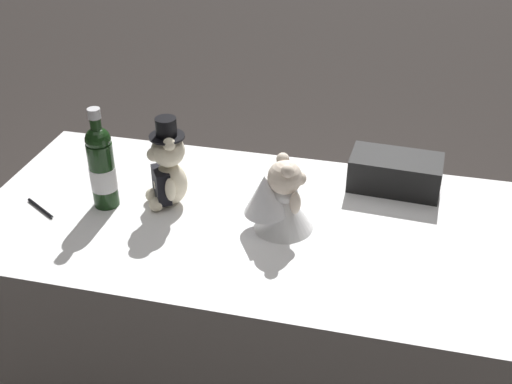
{
  "coord_description": "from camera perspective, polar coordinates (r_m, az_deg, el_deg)",
  "views": [
    {
      "loc": [
        -0.37,
        1.54,
        1.83
      ],
      "look_at": [
        0.0,
        0.0,
        0.84
      ],
      "focal_mm": 44.66,
      "sensor_mm": 36.0,
      "label": 1
    }
  ],
  "objects": [
    {
      "name": "champagne_bottle",
      "position": [
        1.98,
        -13.65,
        2.29
      ],
      "size": [
        0.08,
        0.08,
        0.33
      ],
      "color": "black",
      "rests_on": "reception_table"
    },
    {
      "name": "reception_table",
      "position": [
        2.15,
        -0.0,
        -10.73
      ],
      "size": [
        1.71,
        0.83,
        0.74
      ],
      "primitive_type": "cube",
      "color": "white",
      "rests_on": "ground_plane"
    },
    {
      "name": "teddy_bear_groom",
      "position": [
        1.96,
        -7.96,
        2.09
      ],
      "size": [
        0.14,
        0.13,
        0.29
      ],
      "color": "beige",
      "rests_on": "reception_table"
    },
    {
      "name": "signing_pen",
      "position": [
        2.07,
        -18.69,
        -1.44
      ],
      "size": [
        0.13,
        0.08,
        0.01
      ],
      "color": "black",
      "rests_on": "reception_table"
    },
    {
      "name": "teddy_bear_bride",
      "position": [
        1.84,
        2.11,
        -0.63
      ],
      "size": [
        0.23,
        0.2,
        0.23
      ],
      "color": "white",
      "rests_on": "reception_table"
    },
    {
      "name": "gift_case_black",
      "position": [
        2.1,
        12.36,
        1.73
      ],
      "size": [
        0.3,
        0.18,
        0.11
      ],
      "color": "black",
      "rests_on": "reception_table"
    }
  ]
}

